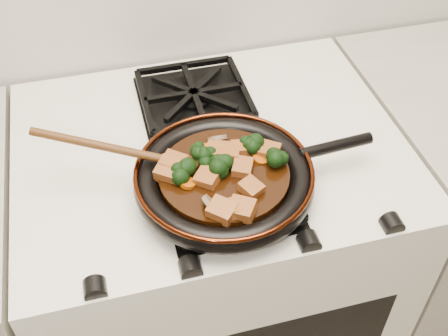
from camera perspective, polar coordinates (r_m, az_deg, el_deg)
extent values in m
cube|color=silver|center=(1.45, -1.13, -10.84)|extent=(0.76, 0.60, 0.90)
cylinder|color=black|center=(0.98, 0.00, -1.53)|extent=(0.29, 0.29, 0.01)
torus|color=black|center=(0.98, 0.00, -1.16)|extent=(0.31, 0.31, 0.04)
torus|color=#411709|center=(0.96, 0.00, -0.30)|extent=(0.31, 0.31, 0.01)
cylinder|color=black|center=(1.03, 11.27, 2.21)|extent=(0.14, 0.03, 0.02)
cylinder|color=black|center=(0.97, 0.00, -0.88)|extent=(0.23, 0.23, 0.02)
cube|color=brown|center=(0.99, 0.21, 1.50)|extent=(0.06, 0.06, 0.03)
cube|color=brown|center=(0.99, 4.58, 1.70)|extent=(0.05, 0.05, 0.02)
cube|color=brown|center=(0.96, 1.89, 0.02)|extent=(0.05, 0.05, 0.03)
cube|color=brown|center=(0.96, -5.41, -0.27)|extent=(0.06, 0.07, 0.03)
cube|color=brown|center=(0.89, -0.22, -4.35)|extent=(0.06, 0.06, 0.03)
cube|color=brown|center=(0.93, 2.76, -2.06)|extent=(0.04, 0.05, 0.02)
cube|color=brown|center=(0.90, 0.56, -4.26)|extent=(0.03, 0.04, 0.02)
cube|color=brown|center=(0.94, -1.68, -1.03)|extent=(0.05, 0.05, 0.03)
cube|color=brown|center=(0.98, -0.82, 1.26)|extent=(0.06, 0.06, 0.03)
cube|color=brown|center=(1.00, 1.87, 1.94)|extent=(0.04, 0.04, 0.02)
cube|color=brown|center=(0.90, 1.84, -4.20)|extent=(0.06, 0.05, 0.03)
cube|color=brown|center=(0.97, -5.19, 0.43)|extent=(0.06, 0.06, 0.03)
cylinder|color=#A24304|center=(0.99, 3.80, 1.14)|extent=(0.03, 0.03, 0.02)
cylinder|color=#A24304|center=(1.00, -0.81, 1.88)|extent=(0.03, 0.03, 0.02)
cylinder|color=#A24304|center=(0.94, -3.71, -1.54)|extent=(0.03, 0.03, 0.01)
cylinder|color=#A24304|center=(1.00, -1.96, 1.81)|extent=(0.03, 0.03, 0.02)
cylinder|color=#7B5F47|center=(1.02, -0.66, 3.03)|extent=(0.04, 0.03, 0.03)
cylinder|color=#7B5F47|center=(0.90, -0.16, -3.81)|extent=(0.04, 0.04, 0.03)
cylinder|color=#7B5F47|center=(0.95, -4.79, -0.81)|extent=(0.03, 0.03, 0.03)
cylinder|color=#7B5F47|center=(0.91, -1.36, -3.67)|extent=(0.03, 0.04, 0.03)
ellipsoid|color=#4C2A10|center=(0.98, -4.15, 0.48)|extent=(0.07, 0.06, 0.02)
cylinder|color=#4C2A10|center=(0.98, -11.72, 2.07)|extent=(0.02, 0.02, 0.26)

